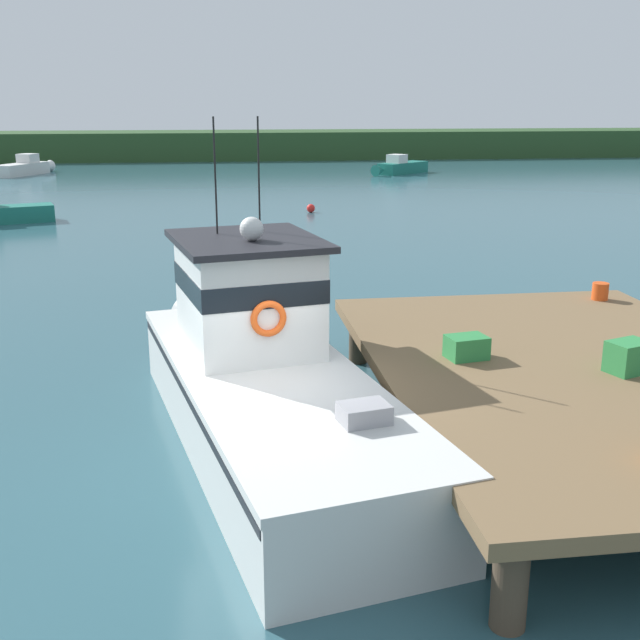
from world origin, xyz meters
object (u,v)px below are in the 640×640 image
object	(u,v)px
bait_bucket	(600,291)
moored_boat_outer_mooring	(25,168)
mooring_buoy_channel_marker	(311,208)
crate_single_by_cleat	(629,357)
main_fishing_boat	(261,373)
crate_stack_near_edge	(467,347)
moored_boat_far_right	(400,167)

from	to	relation	value
bait_bucket	moored_boat_outer_mooring	distance (m)	48.42
mooring_buoy_channel_marker	crate_single_by_cleat	bearing A→B (deg)	-86.83
main_fishing_boat	crate_single_by_cleat	size ratio (longest dim) A/B	16.61
crate_stack_near_edge	moored_boat_far_right	bearing A→B (deg)	77.90
main_fishing_boat	moored_boat_far_right	world-z (taller)	main_fishing_boat
moored_boat_far_right	main_fishing_boat	bearing A→B (deg)	-106.07
crate_stack_near_edge	mooring_buoy_channel_marker	xyz separation A→B (m)	(0.70, 25.12, -1.18)
mooring_buoy_channel_marker	bait_bucket	bearing A→B (deg)	-81.95
moored_boat_outer_mooring	moored_boat_far_right	bearing A→B (deg)	-6.23
crate_stack_near_edge	mooring_buoy_channel_marker	distance (m)	25.16
mooring_buoy_channel_marker	moored_boat_far_right	bearing A→B (deg)	65.22
crate_stack_near_edge	mooring_buoy_channel_marker	bearing A→B (deg)	88.41
bait_bucket	moored_boat_outer_mooring	world-z (taller)	bait_bucket
main_fishing_boat	moored_boat_outer_mooring	size ratio (longest dim) A/B	1.78
moored_boat_far_right	mooring_buoy_channel_marker	world-z (taller)	moored_boat_far_right
crate_single_by_cleat	moored_boat_far_right	world-z (taller)	crate_single_by_cleat
main_fishing_boat	bait_bucket	bearing A→B (deg)	22.58
crate_stack_near_edge	crate_single_by_cleat	size ratio (longest dim) A/B	1.00
main_fishing_boat	crate_stack_near_edge	world-z (taller)	main_fishing_boat
crate_single_by_cleat	moored_boat_outer_mooring	xyz separation A→B (m)	(-19.04, 47.90, -0.94)
bait_bucket	mooring_buoy_channel_marker	world-z (taller)	bait_bucket
bait_bucket	moored_boat_far_right	xyz separation A→B (m)	(5.65, 40.89, -0.89)
crate_stack_near_edge	moored_boat_far_right	world-z (taller)	crate_stack_near_edge
moored_boat_outer_mooring	crate_stack_near_edge	bearing A→B (deg)	-70.20
crate_stack_near_edge	bait_bucket	bearing A→B (deg)	40.06
main_fishing_boat	bait_bucket	distance (m)	7.54
crate_single_by_cleat	mooring_buoy_channel_marker	size ratio (longest dim) A/B	1.54
crate_stack_near_edge	bait_bucket	distance (m)	4.96
crate_stack_near_edge	crate_single_by_cleat	xyz separation A→B (m)	(2.14, -0.94, 0.06)
main_fishing_boat	mooring_buoy_channel_marker	size ratio (longest dim) A/B	25.53
crate_single_by_cleat	moored_boat_outer_mooring	world-z (taller)	crate_single_by_cleat
crate_single_by_cleat	mooring_buoy_channel_marker	world-z (taller)	crate_single_by_cleat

